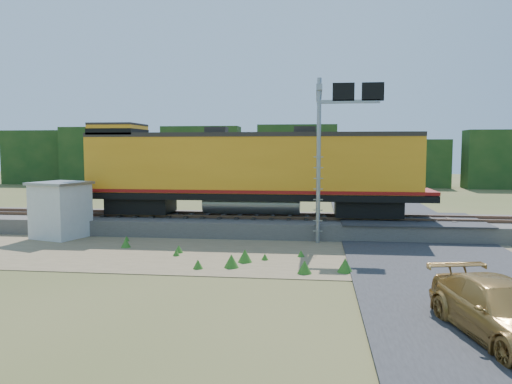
# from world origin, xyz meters

# --- Properties ---
(ground) EXTENTS (140.00, 140.00, 0.00)m
(ground) POSITION_xyz_m (0.00, 0.00, 0.00)
(ground) COLOR #475123
(ground) RESTS_ON ground
(ballast) EXTENTS (70.00, 5.00, 0.80)m
(ballast) POSITION_xyz_m (0.00, 6.00, 0.40)
(ballast) COLOR slate
(ballast) RESTS_ON ground
(rails) EXTENTS (70.00, 1.54, 0.16)m
(rails) POSITION_xyz_m (0.00, 6.00, 0.88)
(rails) COLOR brown
(rails) RESTS_ON ballast
(dirt_shoulder) EXTENTS (26.00, 8.00, 0.03)m
(dirt_shoulder) POSITION_xyz_m (-2.00, 0.50, 0.01)
(dirt_shoulder) COLOR #8C7754
(dirt_shoulder) RESTS_ON ground
(road) EXTENTS (7.00, 66.00, 0.86)m
(road) POSITION_xyz_m (7.00, 0.74, 0.09)
(road) COLOR #38383A
(road) RESTS_ON ground
(tree_line_north) EXTENTS (130.00, 3.00, 6.50)m
(tree_line_north) POSITION_xyz_m (0.00, 38.00, 3.07)
(tree_line_north) COLOR #163A15
(tree_line_north) RESTS_ON ground
(weed_clumps) EXTENTS (15.00, 6.20, 0.56)m
(weed_clumps) POSITION_xyz_m (-3.50, 0.10, 0.00)
(weed_clumps) COLOR #327020
(weed_clumps) RESTS_ON ground
(locomotive) EXTENTS (18.66, 2.85, 4.81)m
(locomotive) POSITION_xyz_m (-1.41, 6.00, 3.34)
(locomotive) COLOR black
(locomotive) RESTS_ON rails
(shed) EXTENTS (2.95, 2.95, 2.79)m
(shed) POSITION_xyz_m (-10.28, 3.05, 1.41)
(shed) COLOR silver
(shed) RESTS_ON ground
(signal_gantry) EXTENTS (3.03, 6.20, 7.65)m
(signal_gantry) POSITION_xyz_m (2.77, 5.32, 5.70)
(signal_gantry) COLOR gray
(signal_gantry) RESTS_ON ground
(car) EXTENTS (2.86, 4.95, 1.35)m
(car) POSITION_xyz_m (6.59, -8.19, 0.68)
(car) COLOR #AB823F
(car) RESTS_ON ground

